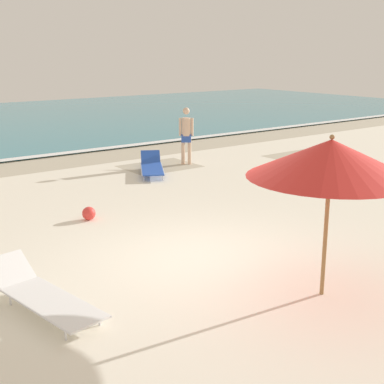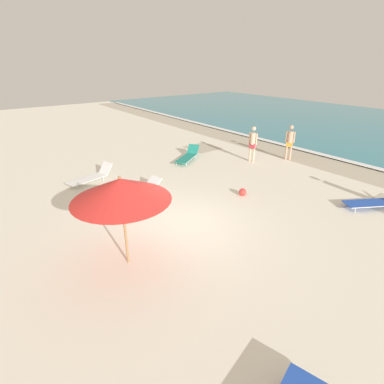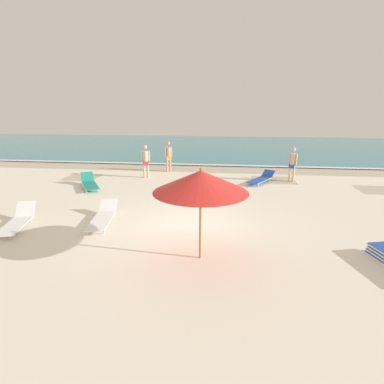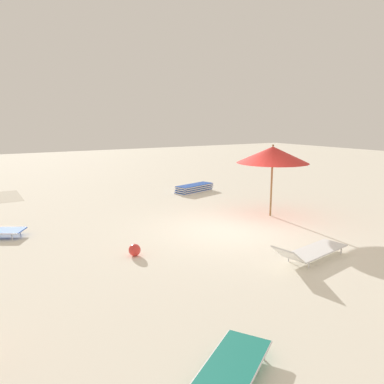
{
  "view_description": "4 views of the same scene",
  "coord_description": "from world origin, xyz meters",
  "px_view_note": "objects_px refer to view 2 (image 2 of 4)",
  "views": [
    {
      "loc": [
        -5.15,
        -6.66,
        3.43
      ],
      "look_at": [
        0.51,
        0.91,
        0.93
      ],
      "focal_mm": 50.0,
      "sensor_mm": 36.0,
      "label": 1
    },
    {
      "loc": [
        6.6,
        -4.51,
        4.71
      ],
      "look_at": [
        -0.26,
        0.64,
        0.9
      ],
      "focal_mm": 28.0,
      "sensor_mm": 36.0,
      "label": 2
    },
    {
      "loc": [
        1.29,
        -8.94,
        3.72
      ],
      "look_at": [
        0.12,
        0.59,
        0.98
      ],
      "focal_mm": 28.0,
      "sensor_mm": 36.0,
      "label": 3
    },
    {
      "loc": [
        -8.26,
        6.33,
        3.12
      ],
      "look_at": [
        0.67,
        0.94,
        1.1
      ],
      "focal_mm": 35.0,
      "sensor_mm": 36.0,
      "label": 4
    }
  ],
  "objects_px": {
    "sun_lounger_beside_umbrella": "(91,177)",
    "beachgoer_shoreline_child": "(253,142)",
    "beach_umbrella": "(121,190)",
    "sun_lounger_under_umbrella": "(188,156)",
    "sun_lounger_near_water_right": "(135,192)",
    "beach_ball": "(243,192)",
    "sun_lounger_near_water_left": "(376,202)",
    "beachgoer_wading_adult": "(290,140)"
  },
  "relations": [
    {
      "from": "sun_lounger_beside_umbrella",
      "to": "sun_lounger_near_water_left",
      "type": "distance_m",
      "value": 10.84
    },
    {
      "from": "beachgoer_shoreline_child",
      "to": "beach_ball",
      "type": "bearing_deg",
      "value": -66.46
    },
    {
      "from": "beach_umbrella",
      "to": "sun_lounger_near_water_left",
      "type": "xyz_separation_m",
      "value": [
        2.33,
        8.22,
        -1.8
      ]
    },
    {
      "from": "sun_lounger_under_umbrella",
      "to": "beach_ball",
      "type": "bearing_deg",
      "value": -43.22
    },
    {
      "from": "sun_lounger_beside_umbrella",
      "to": "beachgoer_wading_adult",
      "type": "xyz_separation_m",
      "value": [
        3.07,
        9.11,
        0.78
      ]
    },
    {
      "from": "sun_lounger_under_umbrella",
      "to": "sun_lounger_beside_umbrella",
      "type": "bearing_deg",
      "value": -123.46
    },
    {
      "from": "beachgoer_wading_adult",
      "to": "beach_ball",
      "type": "height_order",
      "value": "beachgoer_wading_adult"
    },
    {
      "from": "sun_lounger_near_water_right",
      "to": "beachgoer_wading_adult",
      "type": "bearing_deg",
      "value": 76.65
    },
    {
      "from": "beach_umbrella",
      "to": "sun_lounger_beside_umbrella",
      "type": "relative_size",
      "value": 1.15
    },
    {
      "from": "sun_lounger_under_umbrella",
      "to": "beachgoer_shoreline_child",
      "type": "distance_m",
      "value": 3.3
    },
    {
      "from": "sun_lounger_under_umbrella",
      "to": "beach_ball",
      "type": "relative_size",
      "value": 7.17
    },
    {
      "from": "sun_lounger_near_water_right",
      "to": "beachgoer_wading_adult",
      "type": "relative_size",
      "value": 1.29
    },
    {
      "from": "sun_lounger_beside_umbrella",
      "to": "beach_ball",
      "type": "bearing_deg",
      "value": 25.74
    },
    {
      "from": "sun_lounger_beside_umbrella",
      "to": "beachgoer_wading_adult",
      "type": "relative_size",
      "value": 1.15
    },
    {
      "from": "sun_lounger_beside_umbrella",
      "to": "beach_ball",
      "type": "relative_size",
      "value": 7.21
    },
    {
      "from": "beachgoer_wading_adult",
      "to": "beachgoer_shoreline_child",
      "type": "distance_m",
      "value": 1.94
    },
    {
      "from": "sun_lounger_near_water_right",
      "to": "beach_ball",
      "type": "bearing_deg",
      "value": 45.54
    },
    {
      "from": "sun_lounger_under_umbrella",
      "to": "sun_lounger_beside_umbrella",
      "type": "relative_size",
      "value": 0.99
    },
    {
      "from": "sun_lounger_near_water_left",
      "to": "beach_ball",
      "type": "bearing_deg",
      "value": -109.23
    },
    {
      "from": "sun_lounger_under_umbrella",
      "to": "beachgoer_wading_adult",
      "type": "distance_m",
      "value": 5.18
    },
    {
      "from": "sun_lounger_near_water_left",
      "to": "sun_lounger_near_water_right",
      "type": "bearing_deg",
      "value": -102.44
    },
    {
      "from": "beach_umbrella",
      "to": "beachgoer_shoreline_child",
      "type": "relative_size",
      "value": 1.33
    },
    {
      "from": "sun_lounger_near_water_right",
      "to": "beach_ball",
      "type": "height_order",
      "value": "sun_lounger_near_water_right"
    },
    {
      "from": "beachgoer_shoreline_child",
      "to": "sun_lounger_under_umbrella",
      "type": "bearing_deg",
      "value": -145.4
    },
    {
      "from": "sun_lounger_near_water_right",
      "to": "beachgoer_shoreline_child",
      "type": "height_order",
      "value": "beachgoer_shoreline_child"
    },
    {
      "from": "sun_lounger_beside_umbrella",
      "to": "beachgoer_shoreline_child",
      "type": "height_order",
      "value": "beachgoer_shoreline_child"
    },
    {
      "from": "beach_umbrella",
      "to": "sun_lounger_near_water_left",
      "type": "relative_size",
      "value": 1.08
    },
    {
      "from": "beach_umbrella",
      "to": "sun_lounger_under_umbrella",
      "type": "bearing_deg",
      "value": 133.57
    },
    {
      "from": "sun_lounger_under_umbrella",
      "to": "beach_ball",
      "type": "height_order",
      "value": "sun_lounger_under_umbrella"
    },
    {
      "from": "beachgoer_wading_adult",
      "to": "beachgoer_shoreline_child",
      "type": "relative_size",
      "value": 1.0
    },
    {
      "from": "sun_lounger_beside_umbrella",
      "to": "beach_ball",
      "type": "distance_m",
      "value": 6.29
    },
    {
      "from": "sun_lounger_near_water_right",
      "to": "beachgoer_wading_adult",
      "type": "distance_m",
      "value": 8.4
    },
    {
      "from": "beach_umbrella",
      "to": "sun_lounger_beside_umbrella",
      "type": "height_order",
      "value": "beach_umbrella"
    },
    {
      "from": "sun_lounger_near_water_right",
      "to": "beach_umbrella",
      "type": "bearing_deg",
      "value": -39.43
    },
    {
      "from": "sun_lounger_beside_umbrella",
      "to": "beachgoer_shoreline_child",
      "type": "bearing_deg",
      "value": 59.26
    },
    {
      "from": "beach_umbrella",
      "to": "beach_ball",
      "type": "relative_size",
      "value": 8.31
    },
    {
      "from": "beach_umbrella",
      "to": "sun_lounger_beside_umbrella",
      "type": "distance_m",
      "value": 6.32
    },
    {
      "from": "sun_lounger_near_water_right",
      "to": "beach_ball",
      "type": "relative_size",
      "value": 8.05
    },
    {
      "from": "sun_lounger_under_umbrella",
      "to": "beach_ball",
      "type": "xyz_separation_m",
      "value": [
        4.73,
        -0.9,
        -0.08
      ]
    },
    {
      "from": "beach_umbrella",
      "to": "sun_lounger_beside_umbrella",
      "type": "bearing_deg",
      "value": 168.5
    },
    {
      "from": "beach_umbrella",
      "to": "sun_lounger_under_umbrella",
      "type": "relative_size",
      "value": 1.16
    },
    {
      "from": "beach_umbrella",
      "to": "sun_lounger_near_water_right",
      "type": "relative_size",
      "value": 1.03
    }
  ]
}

